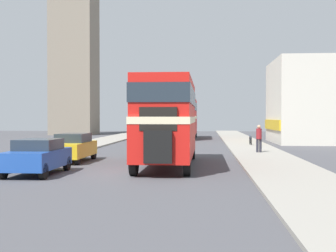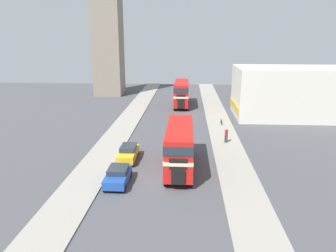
% 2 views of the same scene
% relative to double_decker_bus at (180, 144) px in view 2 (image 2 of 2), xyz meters
% --- Properties ---
extents(ground_plane, '(120.00, 120.00, 0.00)m').
position_rel_double_decker_bus_xyz_m(ground_plane, '(-1.44, -3.55, -2.48)').
color(ground_plane, '#47474C').
extents(sidewalk_right, '(3.50, 120.00, 0.12)m').
position_rel_double_decker_bus_xyz_m(sidewalk_right, '(5.31, -3.55, -2.42)').
color(sidewalk_right, gray).
rests_on(sidewalk_right, ground_plane).
extents(sidewalk_left, '(3.50, 120.00, 0.12)m').
position_rel_double_decker_bus_xyz_m(sidewalk_left, '(-8.19, -3.55, -2.42)').
color(sidewalk_left, gray).
rests_on(sidewalk_left, ground_plane).
extents(double_decker_bus, '(2.48, 9.84, 4.15)m').
position_rel_double_decker_bus_xyz_m(double_decker_bus, '(0.00, 0.00, 0.00)').
color(double_decker_bus, red).
rests_on(double_decker_bus, ground_plane).
extents(bus_distant, '(2.48, 9.88, 4.36)m').
position_rel_double_decker_bus_xyz_m(bus_distant, '(-0.43, 28.97, 0.12)').
color(bus_distant, red).
rests_on(bus_distant, ground_plane).
extents(car_parked_near, '(1.80, 3.96, 1.47)m').
position_rel_double_decker_bus_xyz_m(car_parked_near, '(-5.17, -3.79, -1.72)').
color(car_parked_near, '#1E479E').
rests_on(car_parked_near, ground_plane).
extents(car_parked_mid, '(1.67, 4.25, 1.52)m').
position_rel_double_decker_bus_xyz_m(car_parked_mid, '(-5.28, 1.82, -1.70)').
color(car_parked_mid, gold).
rests_on(car_parked_mid, ground_plane).
extents(pedestrian_walking, '(0.36, 0.36, 1.77)m').
position_rel_double_decker_bus_xyz_m(pedestrian_walking, '(5.28, 7.76, -1.36)').
color(pedestrian_walking, '#282833').
rests_on(pedestrian_walking, sidewalk_right).
extents(bicycle_on_pavement, '(0.05, 1.76, 0.78)m').
position_rel_double_decker_bus_xyz_m(bicycle_on_pavement, '(5.53, 16.06, -2.00)').
color(bicycle_on_pavement, black).
rests_on(bicycle_on_pavement, sidewalk_right).
extents(church_tower, '(5.97, 5.97, 34.88)m').
position_rel_double_decker_bus_xyz_m(church_tower, '(-16.05, 40.03, 15.28)').
color(church_tower, gray).
rests_on(church_tower, ground_plane).
extents(shop_building_block, '(18.87, 10.04, 7.68)m').
position_rel_double_decker_bus_xyz_m(shop_building_block, '(17.50, 21.75, 1.36)').
color(shop_building_block, beige).
rests_on(shop_building_block, ground_plane).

